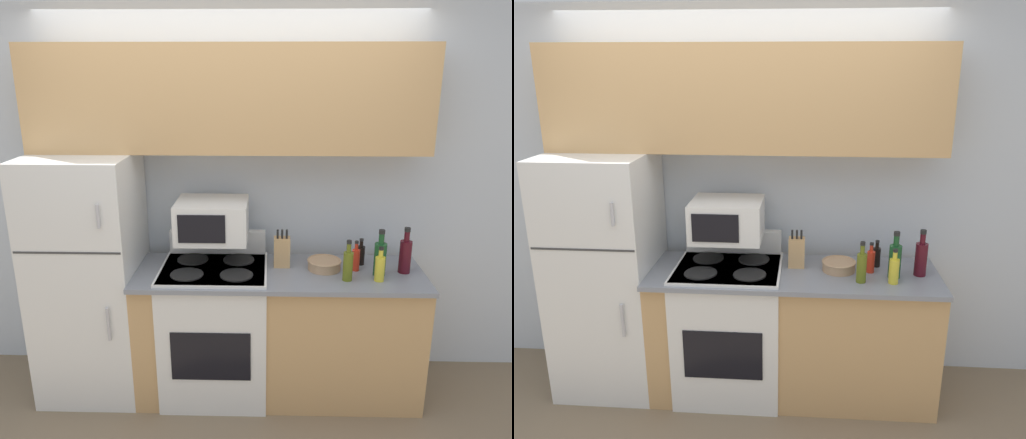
# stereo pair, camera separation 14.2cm
# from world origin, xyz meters

# --- Properties ---
(ground_plane) EXTENTS (12.00, 12.00, 0.00)m
(ground_plane) POSITION_xyz_m (0.00, 0.00, 0.00)
(ground_plane) COLOR #7F6B51
(wall_back) EXTENTS (8.00, 0.05, 2.55)m
(wall_back) POSITION_xyz_m (0.00, 0.67, 1.27)
(wall_back) COLOR silver
(wall_back) RESTS_ON ground_plane
(lower_cabinets) EXTENTS (1.85, 0.61, 0.90)m
(lower_cabinets) POSITION_xyz_m (0.33, 0.29, 0.45)
(lower_cabinets) COLOR tan
(lower_cabinets) RESTS_ON ground_plane
(refrigerator) EXTENTS (0.66, 0.66, 1.63)m
(refrigerator) POSITION_xyz_m (-0.93, 0.32, 0.82)
(refrigerator) COLOR white
(refrigerator) RESTS_ON ground_plane
(upper_cabinets) EXTENTS (2.51, 0.33, 0.66)m
(upper_cabinets) POSITION_xyz_m (0.00, 0.48, 1.96)
(upper_cabinets) COLOR tan
(upper_cabinets) RESTS_ON refrigerator
(stove) EXTENTS (0.69, 0.59, 1.08)m
(stove) POSITION_xyz_m (-0.09, 0.28, 0.47)
(stove) COLOR white
(stove) RESTS_ON ground_plane
(microwave) EXTENTS (0.46, 0.39, 0.26)m
(microwave) POSITION_xyz_m (-0.11, 0.36, 1.21)
(microwave) COLOR white
(microwave) RESTS_ON stove
(knife_block) EXTENTS (0.10, 0.09, 0.25)m
(knife_block) POSITION_xyz_m (0.35, 0.36, 1.00)
(knife_block) COLOR tan
(knife_block) RESTS_ON lower_cabinets
(bowl) EXTENTS (0.22, 0.22, 0.07)m
(bowl) POSITION_xyz_m (0.62, 0.31, 0.93)
(bowl) COLOR tan
(bowl) RESTS_ON lower_cabinets
(bottle_soy_sauce) EXTENTS (0.05, 0.05, 0.18)m
(bottle_soy_sauce) POSITION_xyz_m (0.87, 0.40, 0.97)
(bottle_soy_sauce) COLOR black
(bottle_soy_sauce) RESTS_ON lower_cabinets
(bottle_wine_red) EXTENTS (0.08, 0.08, 0.30)m
(bottle_wine_red) POSITION_xyz_m (1.13, 0.27, 1.01)
(bottle_wine_red) COLOR #470F19
(bottle_wine_red) RESTS_ON lower_cabinets
(bottle_hot_sauce) EXTENTS (0.05, 0.05, 0.20)m
(bottle_hot_sauce) POSITION_xyz_m (0.82, 0.30, 0.97)
(bottle_hot_sauce) COLOR red
(bottle_hot_sauce) RESTS_ON lower_cabinets
(bottle_wine_green) EXTENTS (0.08, 0.08, 0.30)m
(bottle_wine_green) POSITION_xyz_m (0.96, 0.22, 1.01)
(bottle_wine_green) COLOR #194C23
(bottle_wine_green) RESTS_ON lower_cabinets
(bottle_cooking_spray) EXTENTS (0.06, 0.06, 0.22)m
(bottle_cooking_spray) POSITION_xyz_m (0.94, 0.14, 0.98)
(bottle_cooking_spray) COLOR gold
(bottle_cooking_spray) RESTS_ON lower_cabinets
(bottle_olive_oil) EXTENTS (0.06, 0.06, 0.26)m
(bottle_olive_oil) POSITION_xyz_m (0.74, 0.14, 1.00)
(bottle_olive_oil) COLOR #5B6619
(bottle_olive_oil) RESTS_ON lower_cabinets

